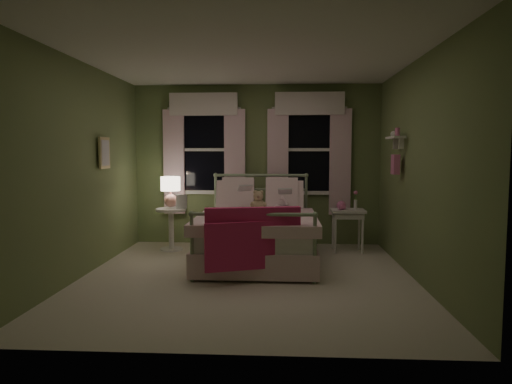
# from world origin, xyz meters

# --- Properties ---
(room_shell) EXTENTS (4.20, 4.20, 4.20)m
(room_shell) POSITION_xyz_m (0.00, 0.00, 1.30)
(room_shell) COLOR beige
(room_shell) RESTS_ON ground
(bed) EXTENTS (1.58, 2.04, 1.18)m
(bed) POSITION_xyz_m (0.08, 0.80, 0.38)
(bed) COLOR white
(bed) RESTS_ON ground
(pink_throw) EXTENTS (1.10, 0.42, 0.71)m
(pink_throw) POSITION_xyz_m (0.08, -0.23, 0.61)
(pink_throw) COLOR #D12964
(pink_throw) RESTS_ON bed
(child_left) EXTENTS (0.31, 0.27, 0.72)m
(child_left) POSITION_xyz_m (-0.20, 1.22, 0.93)
(child_left) COLOR #F7D1DD
(child_left) RESTS_ON bed
(child_right) EXTENTS (0.43, 0.36, 0.80)m
(child_right) POSITION_xyz_m (0.36, 1.22, 0.97)
(child_right) COLOR #F7D1DD
(child_right) RESTS_ON bed
(book_left) EXTENTS (0.22, 0.15, 0.26)m
(book_left) POSITION_xyz_m (-0.20, 0.97, 0.96)
(book_left) COLOR beige
(book_left) RESTS_ON child_left
(book_right) EXTENTS (0.20, 0.11, 0.26)m
(book_right) POSITION_xyz_m (0.36, 0.97, 0.92)
(book_right) COLOR beige
(book_right) RESTS_ON child_right
(teddy_bear) EXTENTS (0.24, 0.20, 0.32)m
(teddy_bear) POSITION_xyz_m (0.08, 1.06, 0.79)
(teddy_bear) COLOR tan
(teddy_bear) RESTS_ON bed
(nightstand_left) EXTENTS (0.46, 0.46, 0.65)m
(nightstand_left) POSITION_xyz_m (-1.28, 1.49, 0.42)
(nightstand_left) COLOR white
(nightstand_left) RESTS_ON ground
(table_lamp) EXTENTS (0.30, 0.30, 0.47)m
(table_lamp) POSITION_xyz_m (-1.28, 1.49, 0.95)
(table_lamp) COLOR #DD9182
(table_lamp) RESTS_ON nightstand_left
(book_nightstand) EXTENTS (0.18, 0.24, 0.02)m
(book_nightstand) POSITION_xyz_m (-1.18, 1.41, 0.66)
(book_nightstand) COLOR beige
(book_nightstand) RESTS_ON nightstand_left
(nightstand_right) EXTENTS (0.50, 0.40, 0.64)m
(nightstand_right) POSITION_xyz_m (1.41, 1.52, 0.55)
(nightstand_right) COLOR white
(nightstand_right) RESTS_ON ground
(pink_toy) EXTENTS (0.14, 0.19, 0.14)m
(pink_toy) POSITION_xyz_m (1.31, 1.51, 0.71)
(pink_toy) COLOR pink
(pink_toy) RESTS_ON nightstand_right
(bud_vase) EXTENTS (0.06, 0.06, 0.28)m
(bud_vase) POSITION_xyz_m (1.53, 1.57, 0.79)
(bud_vase) COLOR white
(bud_vase) RESTS_ON nightstand_right
(window_left) EXTENTS (1.34, 0.13, 1.96)m
(window_left) POSITION_xyz_m (-0.85, 2.03, 1.62)
(window_left) COLOR black
(window_left) RESTS_ON room_shell
(window_right) EXTENTS (1.34, 0.13, 1.96)m
(window_right) POSITION_xyz_m (0.85, 2.03, 1.62)
(window_right) COLOR black
(window_right) RESTS_ON room_shell
(wall_shelf) EXTENTS (0.15, 0.50, 0.60)m
(wall_shelf) POSITION_xyz_m (1.90, 0.70, 1.52)
(wall_shelf) COLOR white
(wall_shelf) RESTS_ON room_shell
(framed_picture) EXTENTS (0.03, 0.32, 0.42)m
(framed_picture) POSITION_xyz_m (-1.95, 0.60, 1.50)
(framed_picture) COLOR beige
(framed_picture) RESTS_ON room_shell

